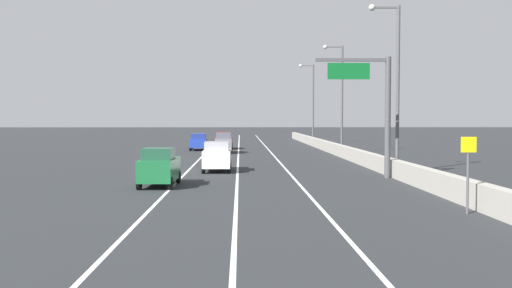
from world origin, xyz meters
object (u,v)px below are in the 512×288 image
lamp_post_right_third (340,92)px  car_red_4 (224,141)px  lamp_post_right_second (394,78)px  car_white_0 (217,156)px  speed_advisory_sign (468,169)px  overhead_sign_gantry (376,102)px  car_gray_3 (224,143)px  lamp_post_right_fourth (312,99)px  car_green_2 (159,167)px  car_blue_1 (199,142)px

lamp_post_right_third → car_red_4: 16.19m
lamp_post_right_second → car_white_0: size_ratio=2.59×
car_red_4 → speed_advisory_sign: bearing=-77.3°
overhead_sign_gantry → car_gray_3: 28.13m
speed_advisory_sign → lamp_post_right_second: 17.63m
lamp_post_right_fourth → car_green_2: 53.68m
car_blue_1 → car_white_0: bearing=-83.3°
lamp_post_right_second → car_green_2: lamp_post_right_second is taller
overhead_sign_gantry → car_white_0: 11.69m
lamp_post_right_third → car_red_4: size_ratio=2.68×
lamp_post_right_third → car_gray_3: size_ratio=2.71×
lamp_post_right_fourth → car_blue_1: (-14.93, -15.72, -5.47)m
car_gray_3 → car_red_4: (-0.22, 8.17, -0.06)m
car_green_2 → lamp_post_right_third: bearing=63.2°
lamp_post_right_third → car_gray_3: bearing=176.8°
car_gray_3 → car_green_2: bearing=-95.0°
car_white_0 → car_red_4: size_ratio=1.04×
speed_advisory_sign → car_blue_1: size_ratio=0.70×
overhead_sign_gantry → car_blue_1: size_ratio=1.74×
lamp_post_right_third → lamp_post_right_fourth: 22.00m
lamp_post_right_third → car_white_0: bearing=-120.5°
overhead_sign_gantry → car_gray_3: (-10.14, 25.98, -3.67)m
lamp_post_right_third → car_blue_1: 17.35m
lamp_post_right_third → lamp_post_right_second: bearing=-90.1°
overhead_sign_gantry → car_gray_3: overhead_sign_gantry is taller
car_white_0 → car_red_4: car_white_0 is taller
lamp_post_right_fourth → car_gray_3: size_ratio=2.71×
speed_advisory_sign → car_blue_1: (-13.61, 45.22, -0.80)m
lamp_post_right_second → lamp_post_right_third: 22.00m
lamp_post_right_fourth → speed_advisory_sign: bearing=-91.2°
speed_advisory_sign → car_blue_1: bearing=106.8°
lamp_post_right_fourth → car_gray_3: (-11.91, -21.31, -5.37)m
lamp_post_right_second → overhead_sign_gantry: bearing=-121.3°
lamp_post_right_second → lamp_post_right_third: same height
overhead_sign_gantry → car_blue_1: (-13.17, 31.57, -3.76)m
lamp_post_right_second → car_green_2: (-14.80, -7.38, -5.39)m
car_gray_3 → car_blue_1: bearing=118.4°
lamp_post_right_third → car_green_2: 33.36m
overhead_sign_gantry → speed_advisory_sign: 13.97m
overhead_sign_gantry → speed_advisory_sign: bearing=-88.1°
lamp_post_right_second → lamp_post_right_fourth: size_ratio=1.00×
overhead_sign_gantry → lamp_post_right_third: bearing=85.4°
car_blue_1 → car_gray_3: bearing=-61.6°
speed_advisory_sign → lamp_post_right_fourth: size_ratio=0.26×
speed_advisory_sign → lamp_post_right_third: size_ratio=0.26×
lamp_post_right_second → car_green_2: size_ratio=2.72×
speed_advisory_sign → car_red_4: bearing=102.7°
car_white_0 → car_green_2: (-2.79, -8.88, 0.01)m
speed_advisory_sign → car_white_0: 21.20m
lamp_post_right_fourth → car_gray_3: bearing=-119.2°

